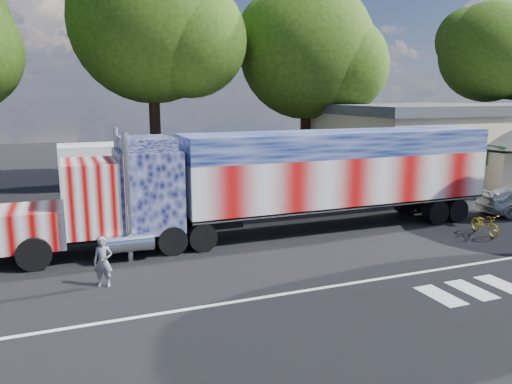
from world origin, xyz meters
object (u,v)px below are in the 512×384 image
object	(u,v)px
bicycle	(485,224)
tree_far_ne	(491,53)
tree_n_mid	(154,22)
semi_truck	(284,179)
woman	(103,262)
coach_bus	(178,172)
tree_ne_a	(309,51)

from	to	relation	value
bicycle	tree_far_ne	xyz separation A→B (m)	(17.53, 17.41, 8.77)
tree_n_mid	bicycle	bearing A→B (deg)	-57.54
semi_truck	woman	world-z (taller)	semi_truck
woman	coach_bus	bearing A→B (deg)	85.09
coach_bus	tree_n_mid	xyz separation A→B (m)	(0.23, 6.45, 8.43)
woman	tree_far_ne	bearing A→B (deg)	47.33
semi_truck	coach_bus	size ratio (longest dim) A/B	1.83
bicycle	tree_ne_a	world-z (taller)	tree_ne_a
tree_ne_a	tree_n_mid	size ratio (longest dim) A/B	0.88
semi_truck	coach_bus	xyz separation A→B (m)	(-2.98, 7.00, -0.59)
semi_truck	tree_n_mid	size ratio (longest dim) A/B	1.41
semi_truck	tree_ne_a	world-z (taller)	tree_ne_a
semi_truck	bicycle	distance (m)	8.77
semi_truck	tree_far_ne	world-z (taller)	tree_far_ne
bicycle	semi_truck	bearing A→B (deg)	164.86
tree_far_ne	tree_ne_a	bearing A→B (deg)	-174.98
woman	tree_ne_a	xyz separation A→B (m)	(15.25, 16.01, 7.91)
semi_truck	bicycle	world-z (taller)	semi_truck
semi_truck	tree_ne_a	bearing A→B (deg)	58.96
coach_bus	tree_ne_a	world-z (taller)	tree_ne_a
semi_truck	tree_n_mid	bearing A→B (deg)	101.57
tree_far_ne	bicycle	bearing A→B (deg)	-135.20
bicycle	tree_ne_a	distance (m)	17.86
bicycle	tree_ne_a	xyz separation A→B (m)	(-0.34, 15.84, 8.25)
tree_ne_a	bicycle	bearing A→B (deg)	-88.76
tree_far_ne	woman	bearing A→B (deg)	-152.04
semi_truck	tree_far_ne	size ratio (longest dim) A/B	1.61
tree_far_ne	tree_n_mid	size ratio (longest dim) A/B	0.88
coach_bus	tree_far_ne	xyz separation A→B (m)	(28.40, 7.12, 7.45)
coach_bus	bicycle	xyz separation A→B (m)	(10.87, -10.29, -1.33)
woman	bicycle	size ratio (longest dim) A/B	0.93
tree_far_ne	tree_ne_a	distance (m)	17.95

